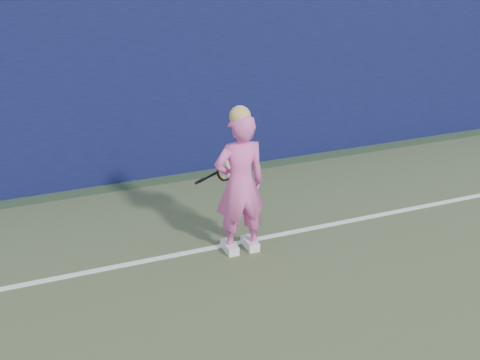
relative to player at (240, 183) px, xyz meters
name	(u,v)px	position (x,y,z in m)	size (l,w,h in m)	color
backstop_wall	(182,83)	(0.26, 2.64, 0.46)	(24.00, 0.40, 2.50)	#0C1037
player	(240,183)	(0.00, 0.00, 0.00)	(0.58, 0.39, 1.63)	#EB5BB1
racket	(224,170)	(0.00, 0.46, -0.01)	(0.51, 0.14, 0.27)	black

